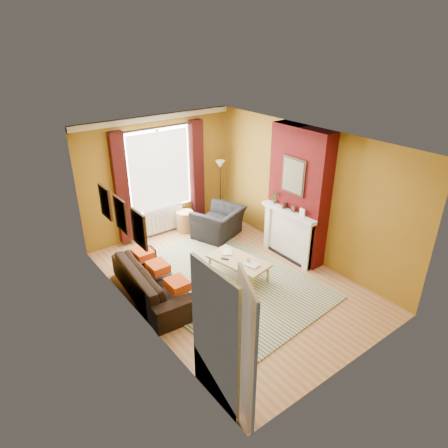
{
  "coord_description": "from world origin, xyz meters",
  "views": [
    {
      "loc": [
        -4.08,
        -5.15,
        4.45
      ],
      "look_at": [
        0.0,
        0.25,
        1.15
      ],
      "focal_mm": 32.0,
      "sensor_mm": 36.0,
      "label": 1
    }
  ],
  "objects_px": {
    "sofa": "(154,280)",
    "armchair": "(219,223)",
    "coffee_table": "(238,261)",
    "wicker_stool": "(185,221)",
    "floor_lamp": "(220,174)"
  },
  "relations": [
    {
      "from": "sofa",
      "to": "armchair",
      "type": "xyz_separation_m",
      "value": [
        2.35,
        1.19,
        0.03
      ]
    },
    {
      "from": "wicker_stool",
      "to": "floor_lamp",
      "type": "height_order",
      "value": "floor_lamp"
    },
    {
      "from": "coffee_table",
      "to": "floor_lamp",
      "type": "relative_size",
      "value": 0.83
    },
    {
      "from": "floor_lamp",
      "to": "coffee_table",
      "type": "bearing_deg",
      "value": -119.06
    },
    {
      "from": "coffee_table",
      "to": "wicker_stool",
      "type": "relative_size",
      "value": 2.56
    },
    {
      "from": "wicker_stool",
      "to": "floor_lamp",
      "type": "xyz_separation_m",
      "value": [
        1.07,
        0.0,
        0.99
      ]
    },
    {
      "from": "sofa",
      "to": "wicker_stool",
      "type": "xyz_separation_m",
      "value": [
        1.86,
        1.9,
        -0.06
      ]
    },
    {
      "from": "armchair",
      "to": "wicker_stool",
      "type": "height_order",
      "value": "armchair"
    },
    {
      "from": "armchair",
      "to": "wicker_stool",
      "type": "relative_size",
      "value": 2.12
    },
    {
      "from": "sofa",
      "to": "armchair",
      "type": "height_order",
      "value": "armchair"
    },
    {
      "from": "coffee_table",
      "to": "wicker_stool",
      "type": "height_order",
      "value": "wicker_stool"
    },
    {
      "from": "armchair",
      "to": "floor_lamp",
      "type": "relative_size",
      "value": 0.68
    },
    {
      "from": "armchair",
      "to": "coffee_table",
      "type": "xyz_separation_m",
      "value": [
        -0.74,
        -1.66,
        0.01
      ]
    },
    {
      "from": "sofa",
      "to": "coffee_table",
      "type": "relative_size",
      "value": 1.68
    },
    {
      "from": "sofa",
      "to": "armchair",
      "type": "bearing_deg",
      "value": -58.53
    }
  ]
}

